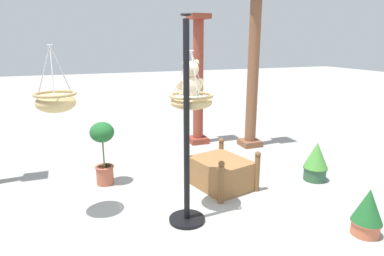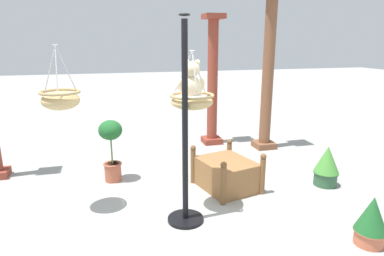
# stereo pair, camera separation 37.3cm
# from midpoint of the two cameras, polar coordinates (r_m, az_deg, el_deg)

# --- Properties ---
(ground_plane) EXTENTS (40.00, 40.00, 0.00)m
(ground_plane) POSITION_cam_midpoint_polar(r_m,az_deg,el_deg) (4.35, -2.46, -14.85)
(ground_plane) COLOR #9E9E99
(display_pole_central) EXTENTS (0.44, 0.44, 2.42)m
(display_pole_central) POSITION_cam_midpoint_polar(r_m,az_deg,el_deg) (3.92, -3.65, -6.12)
(display_pole_central) COLOR black
(display_pole_central) RESTS_ON ground
(hanging_basket_with_teddy) EXTENTS (0.54, 0.54, 0.70)m
(hanging_basket_with_teddy) POSITION_cam_midpoint_polar(r_m,az_deg,el_deg) (4.01, -2.80, 4.70)
(hanging_basket_with_teddy) COLOR tan
(teddy_bear) EXTENTS (0.33, 0.30, 0.48)m
(teddy_bear) POSITION_cam_midpoint_polar(r_m,az_deg,el_deg) (4.00, -2.94, 7.69)
(teddy_bear) COLOR beige
(hanging_basket_left_high) EXTENTS (0.47, 0.47, 0.76)m
(hanging_basket_left_high) POSITION_cam_midpoint_polar(r_m,az_deg,el_deg) (4.19, -24.73, 4.16)
(hanging_basket_left_high) COLOR tan
(greenhouse_pillar_left) EXTENTS (0.41, 0.41, 2.67)m
(greenhouse_pillar_left) POSITION_cam_midpoint_polar(r_m,az_deg,el_deg) (6.98, -0.48, 7.62)
(greenhouse_pillar_left) COLOR brown
(greenhouse_pillar_left) RESTS_ON ground
(greenhouse_pillar_far_back) EXTENTS (0.42, 0.42, 3.06)m
(greenhouse_pillar_far_back) POSITION_cam_midpoint_polar(r_m,az_deg,el_deg) (6.82, 8.85, 8.94)
(greenhouse_pillar_far_back) COLOR brown
(greenhouse_pillar_far_back) RESTS_ON ground
(wooden_planter_box) EXTENTS (0.95, 1.05, 0.61)m
(wooden_planter_box) POSITION_cam_midpoint_polar(r_m,az_deg,el_deg) (5.04, 2.86, -7.52)
(wooden_planter_box) COLOR olive
(wooden_planter_box) RESTS_ON ground
(potted_plant_fern_front) EXTENTS (0.36, 0.36, 0.98)m
(potted_plant_fern_front) POSITION_cam_midpoint_polar(r_m,az_deg,el_deg) (5.24, -16.99, -3.31)
(potted_plant_fern_front) COLOR #AD563D
(potted_plant_fern_front) RESTS_ON ground
(potted_plant_tall_leafy) EXTENTS (0.37, 0.37, 0.62)m
(potted_plant_tall_leafy) POSITION_cam_midpoint_polar(r_m,az_deg,el_deg) (5.53, 18.68, -5.44)
(potted_plant_tall_leafy) COLOR #2D5638
(potted_plant_tall_leafy) RESTS_ON ground
(potted_plant_bushy_green) EXTENTS (0.34, 0.34, 0.56)m
(potted_plant_bushy_green) POSITION_cam_midpoint_polar(r_m,az_deg,el_deg) (4.24, 25.64, -12.94)
(potted_plant_bushy_green) COLOR #BC6042
(potted_plant_bushy_green) RESTS_ON ground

